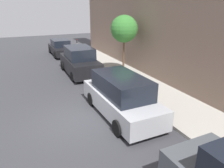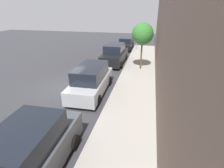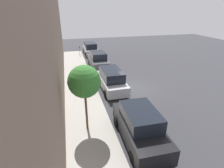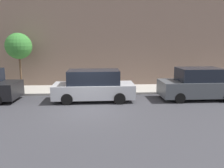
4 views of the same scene
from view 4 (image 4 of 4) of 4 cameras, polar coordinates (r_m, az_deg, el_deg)
The scene contains 6 objects.
ground_plane at distance 11.60m, azimuth -6.18°, elevation -7.06°, with size 60.00×60.00×0.00m, color #38383D.
sidewalk at distance 16.35m, azimuth -5.23°, elevation -1.44°, with size 2.89×32.00×0.15m.
building_facade at distance 18.62m, azimuth -5.27°, elevation 19.39°, with size 2.00×32.00×12.63m.
parked_suv_second at distance 14.77m, azimuth 21.62°, elevation -0.12°, with size 2.08×4.84×1.98m.
parked_minivan_third at distance 13.41m, azimuth -4.78°, elevation -0.49°, with size 2.02×4.93×1.90m.
street_tree at distance 17.11m, azimuth -23.21°, elevation 9.06°, with size 1.85×1.85×4.06m.
Camera 4 is at (-11.01, -0.69, 3.58)m, focal length 35.00 mm.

